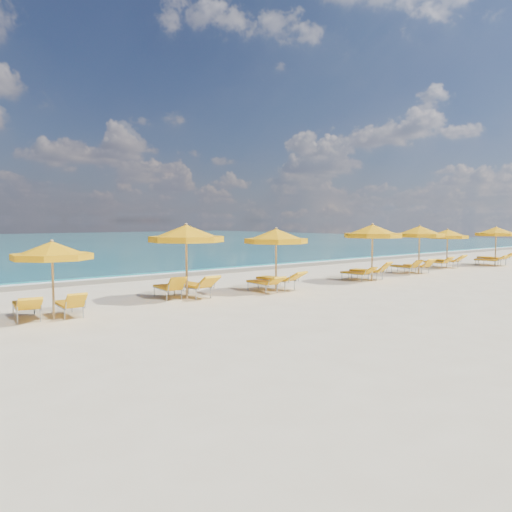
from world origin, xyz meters
TOP-DOWN VIEW (x-y plane):
  - ground_plane at (0.00, 0.00)m, footprint 120.00×120.00m
  - wet_sand_band at (0.00, 7.40)m, footprint 120.00×2.60m
  - foam_line at (0.00, 8.20)m, footprint 120.00×1.20m
  - whitecap_far at (8.00, 24.00)m, footprint 18.00×0.30m
  - umbrella_2 at (-8.38, -0.21)m, footprint 2.61×2.61m
  - umbrella_3 at (-3.83, 0.52)m, footprint 2.98×2.98m
  - umbrella_4 at (-0.36, -0.08)m, footprint 2.59×2.59m
  - umbrella_5 at (4.89, -0.43)m, footprint 3.12×3.12m
  - umbrella_6 at (9.07, -0.08)m, footprint 3.01×3.01m
  - umbrella_7 at (12.79, 0.53)m, footprint 2.74×2.74m
  - umbrella_8 at (16.43, -0.44)m, footprint 3.00×3.00m
  - lounger_2_left at (-8.92, 0.30)m, footprint 0.88×1.89m
  - lounger_2_right at (-7.91, -0.02)m, footprint 0.65×1.59m
  - lounger_3_left at (-4.25, 1.02)m, footprint 0.81×1.75m
  - lounger_3_right at (-3.46, 0.71)m, footprint 0.72×2.02m
  - lounger_4_left at (-0.85, 0.08)m, footprint 0.69×1.77m
  - lounger_4_right at (0.02, 0.27)m, footprint 0.94×2.08m
  - lounger_5_left at (4.52, 0.14)m, footprint 0.60×1.63m
  - lounger_5_right at (5.29, 0.09)m, footprint 0.94×1.90m
  - lounger_6_left at (8.72, 0.52)m, footprint 0.65×1.64m
  - lounger_6_right at (9.50, 0.27)m, footprint 0.82×1.71m
  - lounger_7_left at (12.37, 0.90)m, footprint 0.65×1.64m
  - lounger_7_right at (13.31, 0.86)m, footprint 0.66×1.86m
  - lounger_8_left at (15.99, -0.20)m, footprint 0.74×1.74m
  - lounger_8_right at (16.79, -0.15)m, footprint 0.76×2.08m

SIDE VIEW (x-z plane):
  - ground_plane at x=0.00m, z-range 0.00..0.00m
  - wet_sand_band at x=0.00m, z-range -0.01..0.01m
  - foam_line at x=0.00m, z-range -0.01..0.01m
  - whitecap_far at x=8.00m, z-range -0.03..0.03m
  - lounger_5_left at x=4.52m, z-range -0.14..0.53m
  - lounger_7_left at x=12.37m, z-range -0.15..0.55m
  - lounger_2_right at x=-7.91m, z-range -0.18..0.57m
  - lounger_6_left at x=8.72m, z-range -0.17..0.57m
  - lounger_8_left at x=15.99m, z-range -0.14..0.54m
  - lounger_4_left at x=-0.85m, z-range -0.13..0.54m
  - lounger_6_right at x=9.50m, z-range -0.18..0.59m
  - lounger_3_left at x=-4.25m, z-range -0.20..0.63m
  - lounger_2_left at x=-8.92m, z-range -0.15..0.59m
  - lounger_7_right at x=13.31m, z-range -0.16..0.60m
  - lounger_5_right at x=5.29m, z-range -0.20..0.65m
  - lounger_4_right at x=0.02m, z-range -0.15..0.63m
  - lounger_3_right at x=-3.46m, z-range -0.18..0.67m
  - lounger_8_right at x=16.79m, z-range -0.16..0.65m
  - umbrella_2 at x=-8.38m, z-range 0.74..2.86m
  - umbrella_7 at x=12.79m, z-range 0.77..2.94m
  - umbrella_8 at x=16.43m, z-range 0.81..3.10m
  - umbrella_4 at x=-0.36m, z-range 0.83..3.19m
  - umbrella_6 at x=9.07m, z-range 0.85..3.24m
  - umbrella_5 at x=4.89m, z-range 0.88..3.37m
  - umbrella_3 at x=-3.83m, z-range 0.89..3.41m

